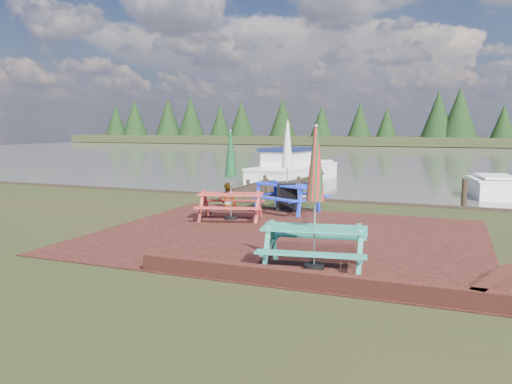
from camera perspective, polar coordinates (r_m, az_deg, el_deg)
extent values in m
plane|color=black|center=(11.00, 1.88, -6.12)|extent=(120.00, 120.00, 0.00)
cube|color=#371611|center=(11.92, 3.51, -5.01)|extent=(9.00, 7.50, 0.02)
cube|color=#4C1E16|center=(8.13, 5.72, -9.99)|extent=(6.00, 0.22, 0.30)
cube|color=#4C1E16|center=(8.65, 25.68, -9.63)|extent=(0.82, 1.77, 0.30)
cube|color=#413F38|center=(47.28, 17.22, 4.01)|extent=(120.00, 60.00, 0.02)
cube|color=black|center=(76.18, 18.95, 5.51)|extent=(120.00, 10.00, 1.20)
cube|color=#28826C|center=(9.06, 6.70, -4.14)|extent=(1.96, 1.02, 0.04)
cube|color=#28826C|center=(8.44, 6.21, -7.10)|extent=(1.88, 0.55, 0.04)
cube|color=#28826C|center=(9.81, 7.07, -5.05)|extent=(1.88, 0.55, 0.04)
cube|color=#28826C|center=(9.25, 1.64, -6.29)|extent=(0.35, 1.61, 0.77)
cube|color=#28826C|center=(9.11, 11.78, -6.67)|extent=(0.35, 1.61, 0.77)
cylinder|color=black|center=(9.23, 6.64, -8.50)|extent=(0.37, 0.37, 0.10)
cylinder|color=#B2B2B7|center=(8.97, 6.76, -0.83)|extent=(0.04, 0.04, 2.60)
cone|color=#B0191C|center=(8.90, 6.82, 3.14)|extent=(0.33, 0.33, 1.30)
cube|color=#AD332C|center=(13.83, -2.90, -0.23)|extent=(1.90, 1.16, 0.04)
cube|color=#AD332C|center=(13.22, -3.31, -1.85)|extent=(1.78, 0.72, 0.04)
cube|color=#AD332C|center=(14.53, -2.50, -1.00)|extent=(1.78, 0.72, 0.04)
cube|color=#AD332C|center=(14.02, -6.01, -1.67)|extent=(0.50, 1.51, 0.73)
cube|color=#AD332C|center=(13.80, 0.29, -1.78)|extent=(0.50, 1.51, 0.73)
cylinder|color=black|center=(13.94, -2.88, -3.01)|extent=(0.36, 0.36, 0.10)
cylinder|color=#B2B2B7|center=(13.77, -2.91, 1.85)|extent=(0.04, 0.04, 2.47)
cone|color=#113F1E|center=(13.73, -2.93, 4.32)|extent=(0.32, 0.32, 1.24)
cube|color=#1C34D3|center=(15.21, 3.58, 0.79)|extent=(2.13, 1.53, 0.04)
cube|color=#1C34D3|center=(14.71, 1.59, -0.68)|extent=(1.92, 1.06, 0.04)
cube|color=#1C34D3|center=(15.81, 5.40, -0.14)|extent=(1.92, 1.06, 0.04)
cube|color=#1C34D3|center=(15.85, 1.26, -0.41)|extent=(0.79, 1.61, 0.82)
cube|color=#1C34D3|center=(14.70, 6.05, -1.08)|extent=(0.79, 1.61, 0.82)
cylinder|color=black|center=(15.32, 3.55, -2.04)|extent=(0.40, 0.40, 0.11)
cylinder|color=#B2B2B7|center=(15.15, 3.59, 2.91)|extent=(0.04, 0.04, 2.77)
cone|color=beige|center=(15.12, 3.62, 5.42)|extent=(0.35, 0.35, 1.38)
cube|color=black|center=(15.10, 3.40, -0.65)|extent=(0.58, 0.48, 0.89)
cube|color=black|center=(15.39, 3.76, -0.50)|extent=(0.58, 0.48, 0.89)
cube|color=black|center=(15.19, 3.60, 1.05)|extent=(0.49, 0.33, 0.03)
cube|color=black|center=(22.84, 3.34, 1.27)|extent=(1.60, 9.00, 0.06)
cube|color=black|center=(23.08, 1.58, 1.47)|extent=(0.08, 9.00, 0.08)
cube|color=black|center=(22.61, 5.15, 1.32)|extent=(0.08, 9.00, 0.08)
cylinder|color=black|center=(19.00, -3.22, -0.66)|extent=(0.16, 0.16, 1.00)
cylinder|color=black|center=(18.39, 1.31, -0.92)|extent=(0.16, 0.16, 1.00)
cube|color=white|center=(25.81, 4.37, 1.94)|extent=(3.13, 6.67, 0.92)
cube|color=white|center=(25.77, 4.38, 3.00)|extent=(3.20, 6.80, 0.07)
cube|color=white|center=(25.05, 3.62, 3.88)|extent=(1.97, 2.90, 0.78)
cube|color=#10173A|center=(25.02, 3.63, 4.89)|extent=(2.20, 3.31, 0.16)
cube|color=white|center=(27.97, 6.56, 3.57)|extent=(2.02, 1.42, 0.09)
cube|color=white|center=(21.42, 25.69, 1.62)|extent=(1.53, 2.14, 0.09)
imported|color=gray|center=(16.01, -3.24, 1.03)|extent=(0.68, 0.59, 1.58)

